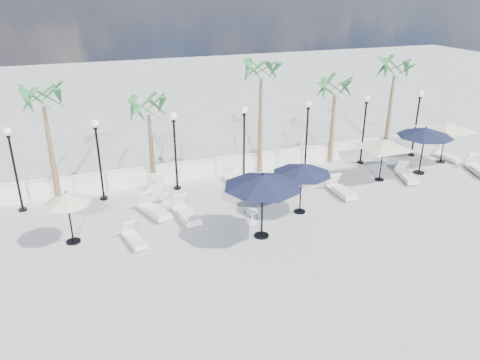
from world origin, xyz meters
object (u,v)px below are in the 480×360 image
object	(u,v)px
parasol_navy_right	(425,132)
lounger_0	(154,209)
parasol_cream_sq_b	(384,142)
lounger_5	(341,190)
lounger_1	(134,238)
lounger_2	(232,180)
lounger_8	(478,168)
lounger_4	(186,213)
lounger_6	(407,175)
parasol_cream_sq_a	(447,123)
lounger_3	(153,190)
lounger_7	(448,156)
parasol_navy_mid	(302,170)
parasol_cream_small	(67,199)
parasol_navy_left	(263,181)

from	to	relation	value
parasol_navy_right	lounger_0	bearing A→B (deg)	-179.96
parasol_navy_right	parasol_cream_sq_b	xyz separation A→B (m)	(-2.57, -0.09, -0.20)
lounger_5	parasol_navy_right	distance (m)	5.82
lounger_1	lounger_5	distance (m)	10.02
lounger_2	lounger_8	distance (m)	13.15
lounger_4	lounger_6	size ratio (longest dim) A/B	1.06
lounger_0	parasol_cream_sq_a	size ratio (longest dim) A/B	0.43
lounger_8	lounger_3	bearing A→B (deg)	-172.66
parasol_cream_sq_b	lounger_8	bearing A→B (deg)	-10.01
lounger_0	lounger_5	bearing A→B (deg)	-25.36
lounger_7	lounger_8	world-z (taller)	lounger_8
lounger_3	parasol_navy_mid	distance (m)	7.24
lounger_4	parasol_navy_right	distance (m)	13.11
lounger_6	parasol_navy_right	xyz separation A→B (m)	(1.22, 0.51, 2.02)
lounger_6	parasol_navy_mid	world-z (taller)	parasol_navy_mid
lounger_3	parasol_navy_mid	world-z (taller)	parasol_navy_mid
parasol_cream_sq_a	lounger_3	bearing A→B (deg)	175.82
lounger_7	parasol_navy_mid	bearing A→B (deg)	-166.39
lounger_6	lounger_3	bearing A→B (deg)	-175.21
lounger_0	lounger_7	xyz separation A→B (m)	(17.09, 1.11, -0.03)
lounger_5	parasol_cream_small	distance (m)	12.29
lounger_1	parasol_cream_small	bearing A→B (deg)	146.99
lounger_6	parasol_navy_left	size ratio (longest dim) A/B	0.66
lounger_1	lounger_7	xyz separation A→B (m)	(18.25, 3.26, 0.02)
lounger_3	parasol_cream_sq_a	xyz separation A→B (m)	(16.05, -1.17, 2.01)
lounger_2	lounger_8	bearing A→B (deg)	-10.20
lounger_5	parasol_cream_sq_a	world-z (taller)	parasol_cream_sq_a
lounger_2	parasol_cream_small	world-z (taller)	parasol_cream_small
lounger_2	lounger_3	bearing A→B (deg)	-176.43
parasol_navy_left	lounger_7	bearing A→B (deg)	18.46
parasol_navy_left	lounger_4	bearing A→B (deg)	133.87
lounger_7	lounger_5	bearing A→B (deg)	-168.05
lounger_1	lounger_7	world-z (taller)	lounger_7
lounger_3	lounger_6	bearing A→B (deg)	9.52
lounger_0	lounger_7	bearing A→B (deg)	-15.50
lounger_2	lounger_3	distance (m)	3.96
lounger_5	parasol_navy_mid	bearing A→B (deg)	-159.60
parasol_cream_sq_a	lounger_8	bearing A→B (deg)	-71.36
lounger_3	parasol_cream_sq_b	distance (m)	11.58
lounger_2	parasol_cream_sq_b	size ratio (longest dim) A/B	0.37
lounger_1	lounger_6	size ratio (longest dim) A/B	0.84
parasol_navy_mid	parasol_cream_small	xyz separation A→B (m)	(-9.48, 0.69, -0.15)
parasol_navy_left	lounger_1	bearing A→B (deg)	165.90
lounger_1	parasol_cream_sq_a	size ratio (longest dim) A/B	0.35
parasol_navy_left	lounger_3	bearing A→B (deg)	121.09
lounger_0	lounger_7	size ratio (longest dim) A/B	1.19
lounger_6	parasol_cream_sq_b	xyz separation A→B (m)	(-1.35, 0.41, 1.82)
lounger_6	parasol_navy_mid	size ratio (longest dim) A/B	0.79
lounger_3	lounger_8	distance (m)	17.02
lounger_1	parasol_cream_sq_b	xyz separation A→B (m)	(12.75, 2.07, 1.86)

